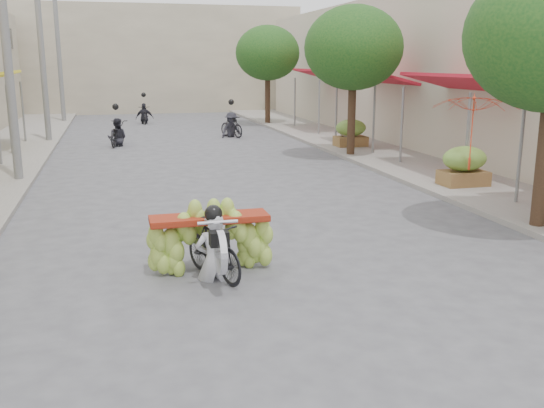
{
  "coord_description": "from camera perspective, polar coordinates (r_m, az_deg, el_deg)",
  "views": [
    {
      "loc": [
        -2.74,
        -6.04,
        3.31
      ],
      "look_at": [
        -0.35,
        3.09,
        1.1
      ],
      "focal_mm": 40.0,
      "sensor_mm": 36.0,
      "label": 1
    }
  ],
  "objects": [
    {
      "name": "produce_crate_far",
      "position": [
        23.92,
        7.43,
        6.85
      ],
      "size": [
        1.2,
        0.88,
        1.16
      ],
      "color": "brown",
      "rests_on": "ground"
    },
    {
      "name": "bg_motorbike_a",
      "position": [
        25.38,
        -14.41,
        6.93
      ],
      "size": [
        1.08,
        1.87,
        1.95
      ],
      "color": "black",
      "rests_on": "ground"
    },
    {
      "name": "sidewalk_right",
      "position": [
        23.41,
        10.12,
        5.0
      ],
      "size": [
        4.0,
        60.0,
        0.12
      ],
      "primitive_type": "cube",
      "color": "gray",
      "rests_on": "ground"
    },
    {
      "name": "bg_motorbike_c",
      "position": [
        34.45,
        -11.94,
        8.72
      ],
      "size": [
        0.98,
        1.62,
        1.95
      ],
      "color": "black",
      "rests_on": "ground"
    },
    {
      "name": "bg_motorbike_b",
      "position": [
        27.59,
        -3.84,
        8.04
      ],
      "size": [
        1.19,
        1.72,
        1.95
      ],
      "color": "black",
      "rests_on": "ground"
    },
    {
      "name": "utility_pole_far",
      "position": [
        27.18,
        -20.91,
        13.86
      ],
      "size": [
        0.6,
        0.24,
        8.0
      ],
      "color": "slate",
      "rests_on": "ground"
    },
    {
      "name": "produce_crate_mid",
      "position": [
        16.85,
        17.65,
        3.7
      ],
      "size": [
        1.2,
        0.88,
        1.16
      ],
      "color": "brown",
      "rests_on": "ground"
    },
    {
      "name": "banana_motorbike",
      "position": [
        9.58,
        -5.69,
        -2.84
      ],
      "size": [
        2.2,
        1.81,
        1.99
      ],
      "color": "black",
      "rests_on": "ground"
    },
    {
      "name": "market_umbrella",
      "position": [
        16.07,
        18.68,
        9.88
      ],
      "size": [
        2.5,
        2.5,
        1.95
      ],
      "rotation": [
        0.0,
        0.0,
        0.19
      ],
      "color": "red",
      "rests_on": "ground"
    },
    {
      "name": "utility_pole_back",
      "position": [
        36.14,
        -19.45,
        13.6
      ],
      "size": [
        0.6,
        0.24,
        8.0
      ],
      "color": "slate",
      "rests_on": "ground"
    },
    {
      "name": "utility_pole_mid",
      "position": [
        18.25,
        -23.82,
        14.36
      ],
      "size": [
        0.6,
        0.24,
        8.0
      ],
      "color": "slate",
      "rests_on": "ground"
    },
    {
      "name": "street_tree_far",
      "position": [
        33.06,
        -0.42,
        14.01
      ],
      "size": [
        3.4,
        3.4,
        5.25
      ],
      "color": "#3A2719",
      "rests_on": "ground"
    },
    {
      "name": "ground",
      "position": [
        7.41,
        8.98,
        -13.52
      ],
      "size": [
        120.0,
        120.0,
        0.0
      ],
      "primitive_type": "plane",
      "color": "#5A5A60",
      "rests_on": "ground"
    },
    {
      "name": "far_building",
      "position": [
        44.12,
        -11.41,
        13.18
      ],
      "size": [
        20.0,
        6.0,
        7.0
      ],
      "primitive_type": "cube",
      "color": "#B2A68D",
      "rests_on": "ground"
    },
    {
      "name": "street_tree_mid",
      "position": [
        21.63,
        7.68,
        14.33
      ],
      "size": [
        3.4,
        3.4,
        5.25
      ],
      "color": "#3A2719",
      "rests_on": "ground"
    },
    {
      "name": "shophouse_row_right",
      "position": [
        24.87,
        22.13,
        11.53
      ],
      "size": [
        9.77,
        40.0,
        6.0
      ],
      "color": "beige",
      "rests_on": "ground"
    },
    {
      "name": "pedestrian",
      "position": [
        23.82,
        6.96,
        7.37
      ],
      "size": [
        0.83,
        0.52,
        1.63
      ],
      "rotation": [
        0.0,
        0.0,
        3.19
      ],
      "color": "white",
      "rests_on": "ground"
    }
  ]
}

